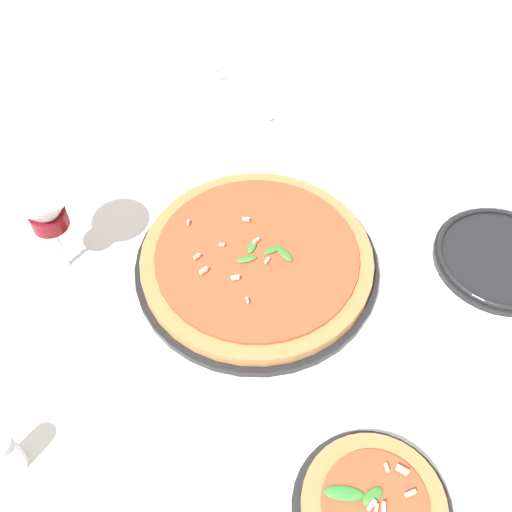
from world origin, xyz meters
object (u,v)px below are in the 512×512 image
at_px(wine_glass, 46,211).
at_px(fork, 238,90).
at_px(shaker_pepper, 7,454).
at_px(pizza_arugula_main, 256,261).
at_px(side_plate_white, 501,258).
at_px(pizza_personal_side, 373,507).

height_order(wine_glass, fork, wine_glass).
distance_m(wine_glass, shaker_pepper, 0.31).
bearing_deg(shaker_pepper, pizza_arugula_main, -82.71).
bearing_deg(shaker_pepper, wine_glass, -39.32).
bearing_deg(shaker_pepper, side_plate_white, -103.13).
bearing_deg(side_plate_white, pizza_arugula_main, 53.99).
bearing_deg(pizza_personal_side, pizza_arugula_main, -17.26).
bearing_deg(wine_glass, side_plate_white, -127.26).
height_order(wine_glass, side_plate_white, wine_glass).
height_order(wine_glass, shaker_pepper, wine_glass).
height_order(side_plate_white, shaker_pepper, shaker_pepper).
distance_m(pizza_personal_side, shaker_pepper, 0.43).
distance_m(pizza_arugula_main, wine_glass, 0.30).
distance_m(wine_glass, fork, 0.50).
xyz_separation_m(wine_glass, side_plate_white, (-0.40, -0.52, -0.11)).
height_order(pizza_personal_side, side_plate_white, pizza_personal_side).
bearing_deg(fork, shaker_pepper, 123.76).
bearing_deg(wine_glass, pizza_arugula_main, -128.90).
relative_size(wine_glass, shaker_pepper, 2.48).
relative_size(pizza_arugula_main, shaker_pepper, 5.45).
bearing_deg(shaker_pepper, fork, -57.65).
relative_size(pizza_arugula_main, fork, 1.69).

